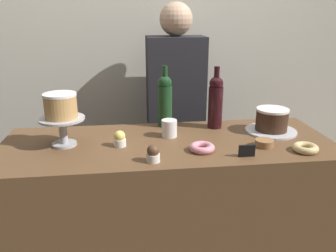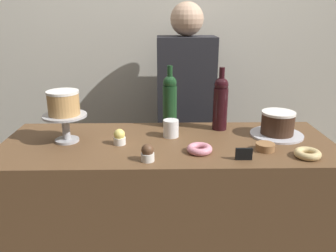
# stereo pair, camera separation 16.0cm
# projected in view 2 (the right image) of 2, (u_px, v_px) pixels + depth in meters

# --- Properties ---
(back_wall) EXTENTS (6.00, 0.05, 2.60)m
(back_wall) POSITION_uv_depth(u_px,v_px,m) (165.00, 49.00, 2.34)
(back_wall) COLOR beige
(back_wall) RESTS_ON ground_plane
(display_counter) EXTENTS (1.57, 0.59, 0.95)m
(display_counter) POSITION_uv_depth(u_px,v_px,m) (168.00, 228.00, 1.78)
(display_counter) COLOR brown
(display_counter) RESTS_ON ground_plane
(cake_stand_pedestal) EXTENTS (0.20, 0.20, 0.13)m
(cake_stand_pedestal) POSITION_uv_depth(u_px,v_px,m) (65.00, 123.00, 1.60)
(cake_stand_pedestal) COLOR #B2B2B7
(cake_stand_pedestal) RESTS_ON display_counter
(white_layer_cake) EXTENTS (0.15, 0.15, 0.11)m
(white_layer_cake) POSITION_uv_depth(u_px,v_px,m) (63.00, 103.00, 1.57)
(white_layer_cake) COLOR tan
(white_layer_cake) RESTS_ON cake_stand_pedestal
(silver_serving_platter) EXTENTS (0.26, 0.26, 0.01)m
(silver_serving_platter) POSITION_uv_depth(u_px,v_px,m) (276.00, 135.00, 1.71)
(silver_serving_platter) COLOR silver
(silver_serving_platter) RESTS_ON display_counter
(chocolate_round_cake) EXTENTS (0.16, 0.16, 0.11)m
(chocolate_round_cake) POSITION_uv_depth(u_px,v_px,m) (278.00, 123.00, 1.69)
(chocolate_round_cake) COLOR #3D2619
(chocolate_round_cake) RESTS_ON silver_serving_platter
(wine_bottle_green) EXTENTS (0.08, 0.08, 0.33)m
(wine_bottle_green) POSITION_uv_depth(u_px,v_px,m) (170.00, 100.00, 1.81)
(wine_bottle_green) COLOR #193D1E
(wine_bottle_green) RESTS_ON display_counter
(wine_bottle_dark_red) EXTENTS (0.08, 0.08, 0.33)m
(wine_bottle_dark_red) POSITION_uv_depth(u_px,v_px,m) (220.00, 102.00, 1.76)
(wine_bottle_dark_red) COLOR black
(wine_bottle_dark_red) RESTS_ON display_counter
(cupcake_lemon) EXTENTS (0.06, 0.06, 0.07)m
(cupcake_lemon) POSITION_uv_depth(u_px,v_px,m) (120.00, 137.00, 1.59)
(cupcake_lemon) COLOR white
(cupcake_lemon) RESTS_ON display_counter
(cupcake_chocolate) EXTENTS (0.06, 0.06, 0.07)m
(cupcake_chocolate) POSITION_uv_depth(u_px,v_px,m) (148.00, 153.00, 1.41)
(cupcake_chocolate) COLOR white
(cupcake_chocolate) RESTS_ON display_counter
(donut_glazed) EXTENTS (0.11, 0.11, 0.03)m
(donut_glazed) POSITION_uv_depth(u_px,v_px,m) (308.00, 154.00, 1.45)
(donut_glazed) COLOR #E0C17F
(donut_glazed) RESTS_ON display_counter
(donut_pink) EXTENTS (0.11, 0.11, 0.03)m
(donut_pink) POSITION_uv_depth(u_px,v_px,m) (200.00, 149.00, 1.50)
(donut_pink) COLOR pink
(donut_pink) RESTS_ON display_counter
(cookie_stack) EXTENTS (0.08, 0.08, 0.03)m
(cookie_stack) POSITION_uv_depth(u_px,v_px,m) (265.00, 147.00, 1.52)
(cookie_stack) COLOR olive
(cookie_stack) RESTS_ON display_counter
(price_sign_chalkboard) EXTENTS (0.07, 0.01, 0.05)m
(price_sign_chalkboard) POSITION_uv_depth(u_px,v_px,m) (244.00, 154.00, 1.42)
(price_sign_chalkboard) COLOR black
(price_sign_chalkboard) RESTS_ON display_counter
(coffee_cup_ceramic) EXTENTS (0.08, 0.08, 0.08)m
(coffee_cup_ceramic) POSITION_uv_depth(u_px,v_px,m) (171.00, 128.00, 1.68)
(coffee_cup_ceramic) COLOR white
(coffee_cup_ceramic) RESTS_ON display_counter
(barista_figure) EXTENTS (0.36, 0.22, 1.60)m
(barista_figure) POSITION_uv_depth(u_px,v_px,m) (185.00, 124.00, 2.24)
(barista_figure) COLOR black
(barista_figure) RESTS_ON ground_plane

